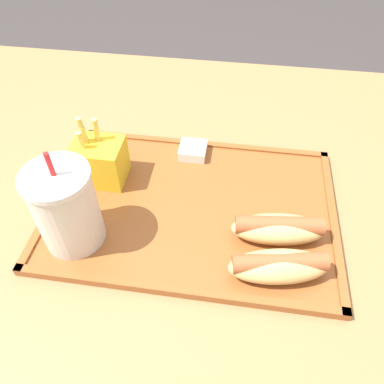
% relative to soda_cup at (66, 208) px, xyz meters
% --- Properties ---
extents(ground_plane, '(8.00, 8.00, 0.00)m').
position_rel_soda_cup_xyz_m(ground_plane, '(-0.12, -0.07, -0.77)').
color(ground_plane, '#383333').
extents(dining_table, '(1.20, 1.02, 0.70)m').
position_rel_soda_cup_xyz_m(dining_table, '(-0.12, -0.07, -0.42)').
color(dining_table, olive).
rests_on(dining_table, ground_plane).
extents(food_tray, '(0.46, 0.32, 0.01)m').
position_rel_soda_cup_xyz_m(food_tray, '(-0.16, -0.09, -0.07)').
color(food_tray, brown).
rests_on(food_tray, dining_table).
extents(soda_cup, '(0.09, 0.09, 0.16)m').
position_rel_soda_cup_xyz_m(soda_cup, '(0.00, 0.00, 0.00)').
color(soda_cup, silver).
rests_on(soda_cup, food_tray).
extents(hot_dog_far, '(0.14, 0.07, 0.04)m').
position_rel_soda_cup_xyz_m(hot_dog_far, '(-0.30, 0.02, -0.04)').
color(hot_dog_far, tan).
rests_on(hot_dog_far, food_tray).
extents(hot_dog_near, '(0.14, 0.07, 0.04)m').
position_rel_soda_cup_xyz_m(hot_dog_near, '(-0.30, -0.04, -0.04)').
color(hot_dog_near, tan).
rests_on(hot_dog_near, food_tray).
extents(fries_carton, '(0.08, 0.07, 0.12)m').
position_rel_soda_cup_xyz_m(fries_carton, '(0.00, -0.13, -0.03)').
color(fries_carton, gold).
rests_on(fries_carton, food_tray).
extents(sauce_cup_mayo, '(0.05, 0.05, 0.02)m').
position_rel_soda_cup_xyz_m(sauce_cup_mayo, '(-0.15, -0.21, -0.05)').
color(sauce_cup_mayo, silver).
rests_on(sauce_cup_mayo, food_tray).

